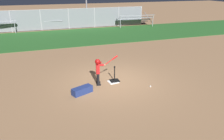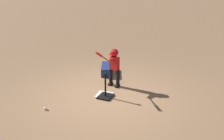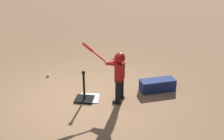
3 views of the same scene
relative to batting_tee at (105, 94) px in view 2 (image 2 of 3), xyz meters
The scene contains 6 objects.
ground_plane 0.12m from the batting_tee, behind, with size 90.00×90.00×0.00m, color #99704C.
home_plate 0.15m from the batting_tee, 142.34° to the right, with size 0.44×0.44×0.02m, color white.
batting_tee is the anchor object (origin of this frame).
batter_child 1.00m from the batting_tee, behind, with size 0.98×0.39×1.30m.
baseball 1.65m from the batting_tee, 41.20° to the right, with size 0.07×0.07×0.07m, color white.
equipment_bag 1.79m from the batting_tee, 156.01° to the right, with size 0.84×0.32×0.28m, color navy.
Camera 2 is at (5.92, 2.77, 3.33)m, focal length 42.00 mm.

